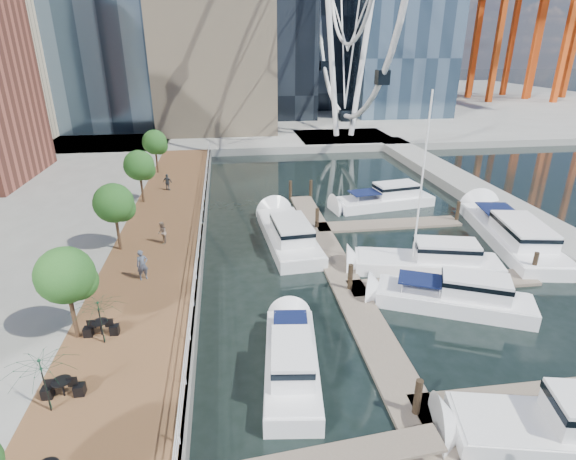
% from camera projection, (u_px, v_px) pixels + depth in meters
% --- Properties ---
extents(ground, '(520.00, 520.00, 0.00)m').
position_uv_depth(ground, '(331.00, 389.00, 19.49)').
color(ground, black).
rests_on(ground, ground).
extents(boardwalk, '(6.00, 60.00, 1.00)m').
position_uv_depth(boardwalk, '(160.00, 248.00, 31.87)').
color(boardwalk, brown).
rests_on(boardwalk, ground).
extents(seawall, '(0.25, 60.00, 1.00)m').
position_uv_depth(seawall, '(202.00, 245.00, 32.26)').
color(seawall, '#595954').
rests_on(seawall, ground).
extents(land_far, '(200.00, 114.00, 1.00)m').
position_uv_depth(land_far, '(239.00, 102.00, 112.66)').
color(land_far, gray).
rests_on(land_far, ground).
extents(breakwater, '(4.00, 60.00, 1.00)m').
position_uv_depth(breakwater, '(499.00, 206.00, 40.17)').
color(breakwater, gray).
rests_on(breakwater, ground).
extents(pier, '(14.00, 12.00, 1.00)m').
position_uv_depth(pier, '(343.00, 139.00, 68.69)').
color(pier, gray).
rests_on(pier, ground).
extents(railing, '(0.10, 60.00, 1.05)m').
position_uv_depth(railing, '(200.00, 232.00, 31.85)').
color(railing, white).
rests_on(railing, boardwalk).
extents(floating_docks, '(16.00, 34.00, 2.60)m').
position_uv_depth(floating_docks, '(415.00, 264.00, 29.46)').
color(floating_docks, '#6D6051').
rests_on(floating_docks, ground).
extents(port_cranes, '(40.00, 52.00, 38.00)m').
position_uv_depth(port_cranes, '(518.00, 17.00, 108.11)').
color(port_cranes, '#D84C14').
rests_on(port_cranes, ground).
extents(street_trees, '(2.60, 42.60, 4.60)m').
position_uv_depth(street_trees, '(114.00, 203.00, 29.20)').
color(street_trees, '#3F2B1C').
rests_on(street_trees, ground).
extents(cafe_tables, '(2.50, 13.70, 0.74)m').
position_uv_depth(cafe_tables, '(57.00, 427.00, 15.80)').
color(cafe_tables, black).
rests_on(cafe_tables, ground).
extents(yacht_foreground, '(9.43, 6.09, 2.15)m').
position_uv_depth(yacht_foreground, '(452.00, 308.00, 25.47)').
color(yacht_foreground, white).
rests_on(yacht_foreground, ground).
extents(pedestrian_near, '(0.79, 0.68, 1.84)m').
position_uv_depth(pedestrian_near, '(142.00, 265.00, 26.21)').
color(pedestrian_near, '#454C5C').
rests_on(pedestrian_near, boardwalk).
extents(pedestrian_mid, '(0.63, 0.80, 1.59)m').
position_uv_depth(pedestrian_mid, '(162.00, 233.00, 31.01)').
color(pedestrian_mid, '#89715F').
rests_on(pedestrian_mid, boardwalk).
extents(pedestrian_far, '(1.01, 0.73, 1.59)m').
position_uv_depth(pedestrian_far, '(168.00, 182.00, 42.49)').
color(pedestrian_far, '#373D45').
rests_on(pedestrian_far, boardwalk).
extents(moored_yachts, '(23.26, 31.08, 11.50)m').
position_uv_depth(moored_yachts, '(419.00, 266.00, 30.36)').
color(moored_yachts, white).
rests_on(moored_yachts, ground).
extents(cafe_seating, '(4.02, 17.95, 2.44)m').
position_uv_depth(cafe_seating, '(21.00, 446.00, 14.04)').
color(cafe_seating, '#103B1E').
rests_on(cafe_seating, ground).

